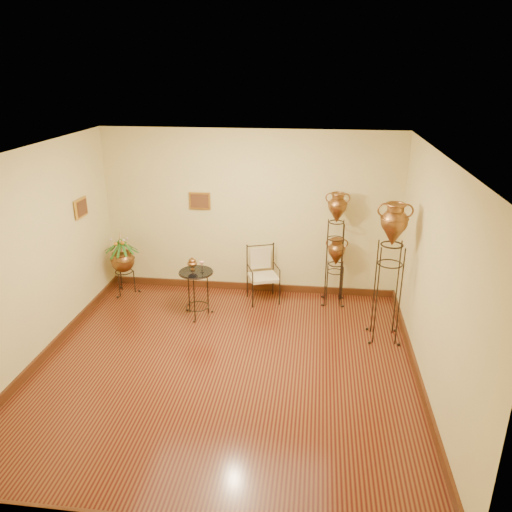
# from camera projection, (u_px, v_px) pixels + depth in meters

# --- Properties ---
(ground) EXTENTS (5.00, 5.00, 0.00)m
(ground) POSITION_uv_depth(u_px,v_px,m) (225.00, 368.00, 6.58)
(ground) COLOR brown
(ground) RESTS_ON ground
(room_shell) EXTENTS (5.02, 5.02, 2.81)m
(room_shell) POSITION_uv_depth(u_px,v_px,m) (221.00, 244.00, 5.97)
(room_shell) COLOR #CFC285
(room_shell) RESTS_ON ground
(amphora_tall) EXTENTS (0.46, 0.46, 1.91)m
(amphora_tall) POSITION_uv_depth(u_px,v_px,m) (335.00, 248.00, 8.06)
(amphora_tall) COLOR black
(amphora_tall) RESTS_ON ground
(amphora_mid) EXTENTS (0.57, 0.57, 2.06)m
(amphora_mid) POSITION_uv_depth(u_px,v_px,m) (389.00, 272.00, 6.94)
(amphora_mid) COLOR black
(amphora_mid) RESTS_ON ground
(amphora_short) EXTENTS (0.37, 0.37, 1.15)m
(amphora_short) POSITION_uv_depth(u_px,v_px,m) (335.00, 271.00, 8.20)
(amphora_short) COLOR black
(amphora_short) RESTS_ON ground
(planter_urn) EXTENTS (0.67, 0.67, 1.17)m
(planter_urn) POSITION_uv_depth(u_px,v_px,m) (123.00, 258.00, 8.52)
(planter_urn) COLOR black
(planter_urn) RESTS_ON ground
(armchair) EXTENTS (0.66, 0.64, 0.94)m
(armchair) POSITION_uv_depth(u_px,v_px,m) (263.00, 275.00, 8.29)
(armchair) COLOR black
(armchair) RESTS_ON ground
(side_table) EXTENTS (0.68, 0.68, 0.96)m
(side_table) POSITION_uv_depth(u_px,v_px,m) (197.00, 293.00, 7.83)
(side_table) COLOR black
(side_table) RESTS_ON ground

